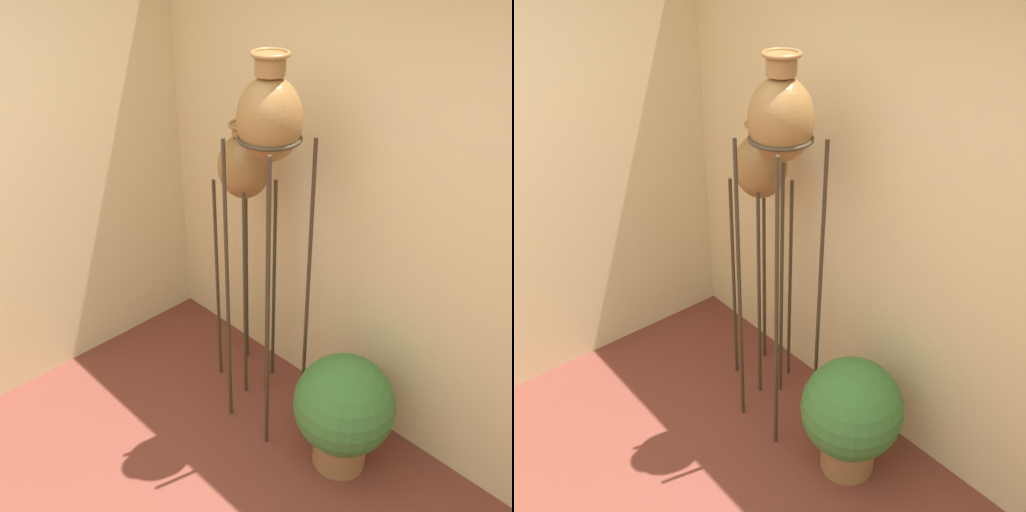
% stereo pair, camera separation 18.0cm
% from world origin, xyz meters
% --- Properties ---
extents(wall_right, '(0.06, 7.67, 2.70)m').
position_xyz_m(wall_right, '(1.87, 0.00, 1.35)').
color(wall_right, beige).
rests_on(wall_right, ground_plane).
extents(vase_stand_tall, '(0.31, 0.31, 2.08)m').
position_xyz_m(vase_stand_tall, '(1.41, 0.59, 1.74)').
color(vase_stand_tall, '#382D1E').
rests_on(vase_stand_tall, ground_plane).
extents(vase_stand_medium, '(0.28, 0.28, 1.66)m').
position_xyz_m(vase_stand_medium, '(1.57, 0.94, 1.38)').
color(vase_stand_medium, '#382D1E').
rests_on(vase_stand_medium, ground_plane).
extents(potted_plant, '(0.52, 0.52, 0.68)m').
position_xyz_m(potted_plant, '(1.45, 0.08, 0.38)').
color(potted_plant, olive).
rests_on(potted_plant, ground_plane).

